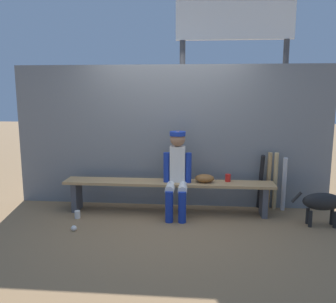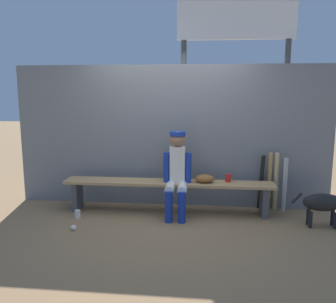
# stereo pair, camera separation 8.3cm
# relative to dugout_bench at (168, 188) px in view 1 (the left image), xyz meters

# --- Properties ---
(ground_plane) EXTENTS (30.00, 30.00, 0.00)m
(ground_plane) POSITION_rel_dugout_bench_xyz_m (0.00, 0.00, -0.39)
(ground_plane) COLOR olive
(chainlink_fence) EXTENTS (4.90, 0.03, 2.20)m
(chainlink_fence) POSITION_rel_dugout_bench_xyz_m (0.00, 0.39, 0.71)
(chainlink_fence) COLOR slate
(chainlink_fence) RESTS_ON ground_plane
(dugout_bench) EXTENTS (3.10, 0.36, 0.48)m
(dugout_bench) POSITION_rel_dugout_bench_xyz_m (0.00, 0.00, 0.00)
(dugout_bench) COLOR tan
(dugout_bench) RESTS_ON ground_plane
(player_seated) EXTENTS (0.41, 0.55, 1.23)m
(player_seated) POSITION_rel_dugout_bench_xyz_m (0.14, -0.11, 0.28)
(player_seated) COLOR silver
(player_seated) RESTS_ON ground_plane
(baseball_glove) EXTENTS (0.28, 0.20, 0.12)m
(baseball_glove) POSITION_rel_dugout_bench_xyz_m (0.54, 0.00, 0.16)
(baseball_glove) COLOR brown
(baseball_glove) RESTS_ON dugout_bench
(bat_aluminum_black) EXTENTS (0.08, 0.23, 0.86)m
(bat_aluminum_black) POSITION_rel_dugout_bench_xyz_m (1.39, 0.29, 0.05)
(bat_aluminum_black) COLOR black
(bat_aluminum_black) RESTS_ON ground_plane
(bat_wood_tan) EXTENTS (0.08, 0.20, 0.90)m
(bat_wood_tan) POSITION_rel_dugout_bench_xyz_m (1.51, 0.30, 0.06)
(bat_wood_tan) COLOR tan
(bat_wood_tan) RESTS_ON ground_plane
(bat_wood_natural) EXTENTS (0.10, 0.18, 0.90)m
(bat_wood_natural) POSITION_rel_dugout_bench_xyz_m (1.61, 0.27, 0.07)
(bat_wood_natural) COLOR tan
(bat_wood_natural) RESTS_ON ground_plane
(bat_aluminum_silver) EXTENTS (0.09, 0.17, 0.83)m
(bat_aluminum_silver) POSITION_rel_dugout_bench_xyz_m (1.73, 0.23, 0.03)
(bat_aluminum_silver) COLOR #B7B7BC
(bat_aluminum_silver) RESTS_ON ground_plane
(baseball) EXTENTS (0.07, 0.07, 0.07)m
(baseball) POSITION_rel_dugout_bench_xyz_m (-1.16, -0.81, -0.35)
(baseball) COLOR white
(baseball) RESTS_ON ground_plane
(cup_on_ground) EXTENTS (0.08, 0.08, 0.11)m
(cup_on_ground) POSITION_rel_dugout_bench_xyz_m (-1.27, -0.35, -0.33)
(cup_on_ground) COLOR silver
(cup_on_ground) RESTS_ON ground_plane
(cup_on_bench) EXTENTS (0.08, 0.08, 0.11)m
(cup_on_bench) POSITION_rel_dugout_bench_xyz_m (0.88, 0.08, 0.15)
(cup_on_bench) COLOR red
(cup_on_bench) RESTS_ON dugout_bench
(scoreboard) EXTENTS (2.30, 0.27, 3.70)m
(scoreboard) POSITION_rel_dugout_bench_xyz_m (1.09, 1.41, 2.23)
(scoreboard) COLOR #3F3F42
(scoreboard) RESTS_ON ground_plane
(dog) EXTENTS (0.84, 0.20, 0.49)m
(dog) POSITION_rel_dugout_bench_xyz_m (2.16, -0.33, -0.05)
(dog) COLOR black
(dog) RESTS_ON ground_plane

